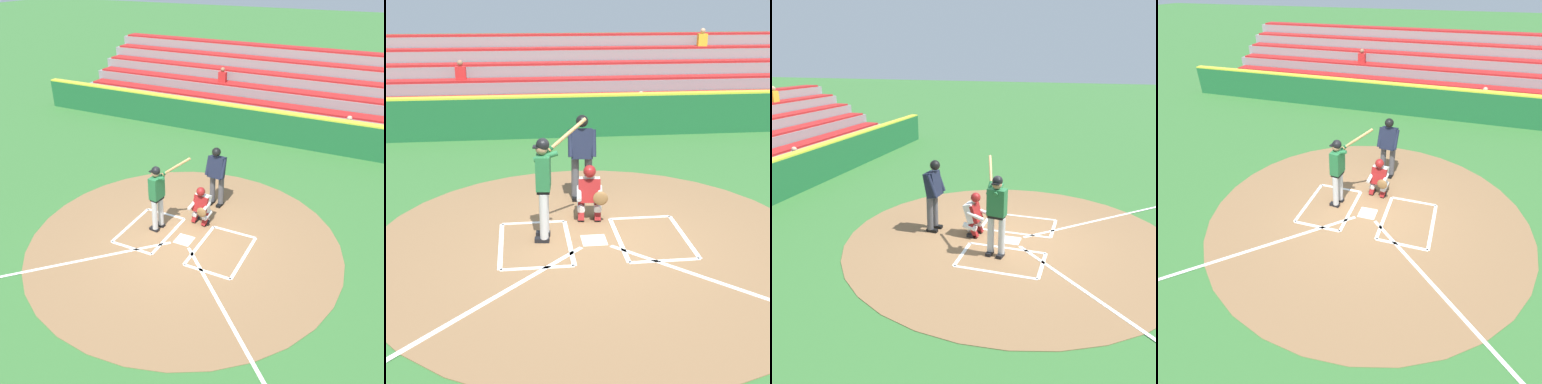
# 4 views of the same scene
# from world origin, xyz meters

# --- Properties ---
(ground_plane) EXTENTS (120.00, 120.00, 0.00)m
(ground_plane) POSITION_xyz_m (0.00, 0.00, 0.00)
(ground_plane) COLOR #387033
(dirt_circle) EXTENTS (8.00, 8.00, 0.01)m
(dirt_circle) POSITION_xyz_m (0.00, 0.00, 0.01)
(dirt_circle) COLOR olive
(dirt_circle) RESTS_ON ground
(home_plate_and_chalk) EXTENTS (7.93, 4.91, 0.01)m
(home_plate_and_chalk) POSITION_xyz_m (0.00, 0.88, 0.01)
(home_plate_and_chalk) COLOR white
(home_plate_and_chalk) RESTS_ON dirt_circle
(batter) EXTENTS (1.00, 0.63, 2.13)m
(batter) POSITION_xyz_m (0.86, -0.18, 1.10)
(batter) COLOR #BCBCBC
(batter) RESTS_ON ground
(catcher) EXTENTS (0.59, 0.66, 1.13)m
(catcher) POSITION_xyz_m (-0.05, -0.93, 0.59)
(catcher) COLOR black
(catcher) RESTS_ON ground
(plate_umpire) EXTENTS (0.60, 0.44, 1.86)m
(plate_umpire) POSITION_xyz_m (-0.03, -2.02, 1.08)
(plate_umpire) COLOR #4C4C51
(plate_umpire) RESTS_ON ground
(baseball) EXTENTS (0.07, 0.07, 0.07)m
(baseball) POSITION_xyz_m (-0.19, -1.13, 0.04)
(baseball) COLOR white
(baseball) RESTS_ON ground
(backstop_wall) EXTENTS (22.00, 0.36, 1.31)m
(backstop_wall) POSITION_xyz_m (0.00, -7.50, 0.65)
(backstop_wall) COLOR #1E6033
(backstop_wall) RESTS_ON ground
(bleacher_stand) EXTENTS (20.00, 5.10, 3.00)m
(bleacher_stand) POSITION_xyz_m (-0.00, -11.33, 1.00)
(bleacher_stand) COLOR gray
(bleacher_stand) RESTS_ON ground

